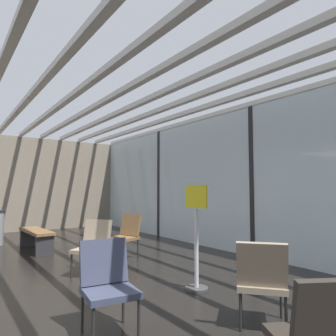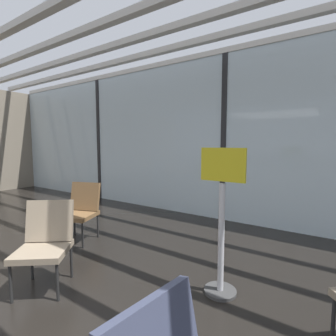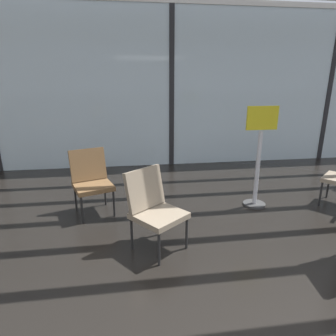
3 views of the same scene
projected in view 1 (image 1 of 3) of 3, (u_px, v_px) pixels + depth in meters
glass_curtain_wall at (253, 180)px, 6.43m from camera, size 14.00×0.08×3.14m
window_mullion_0 at (160, 183)px, 9.27m from camera, size 0.10×0.12×3.14m
window_mullion_1 at (253, 180)px, 6.43m from camera, size 0.10×0.12×3.14m
side_wall_left_panels at (9, 184)px, 9.99m from camera, size 0.10×11.20×3.14m
ceiling_slats at (107, 69)px, 4.63m from camera, size 13.72×6.72×0.10m
parked_airplane at (325, 167)px, 9.65m from camera, size 12.91×4.18×4.18m
lounge_chair_0 at (126, 233)px, 6.25m from camera, size 0.63×0.66×0.87m
lounge_chair_1 at (93, 243)px, 5.05m from camera, size 0.70×0.71×0.87m
lounge_chair_2 at (107, 280)px, 3.01m from camera, size 0.58×0.55×0.87m
lounge_chair_3 at (320, 333)px, 1.89m from camera, size 0.69×0.68×0.87m
lounge_chair_5 at (261, 278)px, 3.09m from camera, size 0.71×0.71×0.87m
waiting_bench at (36, 235)px, 6.93m from camera, size 1.52×0.47×0.47m
info_sign at (196, 240)px, 4.29m from camera, size 0.44×0.32×1.44m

